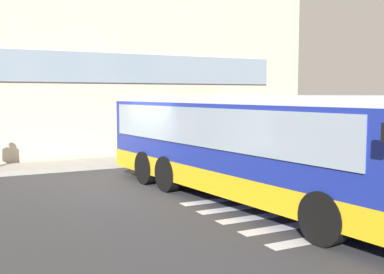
% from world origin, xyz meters
% --- Properties ---
extents(ground_plane, '(80.00, 90.00, 0.02)m').
position_xyz_m(ground_plane, '(0.00, 0.00, -0.01)').
color(ground_plane, '#353538').
rests_on(ground_plane, ground).
extents(bay_paint_stripes, '(4.40, 3.96, 0.01)m').
position_xyz_m(bay_paint_stripes, '(2.00, -4.20, 0.00)').
color(bay_paint_stripes, silver).
rests_on(bay_paint_stripes, ground).
extents(terminal_building, '(22.41, 13.80, 8.79)m').
position_xyz_m(terminal_building, '(-0.69, 11.61, 4.39)').
color(terminal_building, beige).
rests_on(terminal_building, ground).
extents(boarding_curb, '(24.61, 2.00, 0.15)m').
position_xyz_m(boarding_curb, '(0.00, 4.80, 0.07)').
color(boarding_curb, '#9E9B93').
rests_on(boarding_curb, ground).
extents(bus_main_foreground, '(3.78, 10.99, 2.70)m').
position_xyz_m(bus_main_foreground, '(1.53, -2.76, 1.33)').
color(bus_main_foreground, navy).
rests_on(bus_main_foreground, ground).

